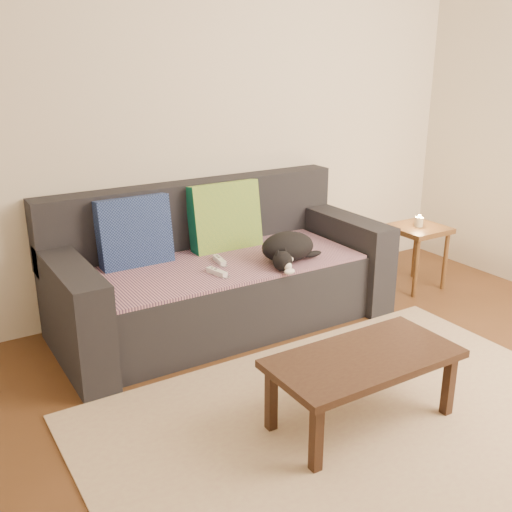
# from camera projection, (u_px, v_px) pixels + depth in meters

# --- Properties ---
(ground) EXTENTS (4.50, 4.50, 0.00)m
(ground) POSITION_uv_depth(u_px,v_px,m) (387.00, 449.00, 2.67)
(ground) COLOR brown
(ground) RESTS_ON ground
(back_wall) EXTENTS (4.50, 0.04, 2.60)m
(back_wall) POSITION_uv_depth(u_px,v_px,m) (184.00, 113.00, 3.85)
(back_wall) COLOR beige
(back_wall) RESTS_ON ground
(sofa) EXTENTS (2.10, 0.94, 0.87)m
(sofa) POSITION_uv_depth(u_px,v_px,m) (219.00, 277.00, 3.83)
(sofa) COLOR #232328
(sofa) RESTS_ON ground
(throw_blanket) EXTENTS (1.66, 0.74, 0.02)m
(throw_blanket) POSITION_uv_depth(u_px,v_px,m) (226.00, 263.00, 3.72)
(throw_blanket) COLOR #382545
(throw_blanket) RESTS_ON sofa
(cushion_navy) EXTENTS (0.45, 0.17, 0.46)m
(cushion_navy) POSITION_uv_depth(u_px,v_px,m) (135.00, 234.00, 3.62)
(cushion_navy) COLOR #0F1C42
(cushion_navy) RESTS_ON throw_blanket
(cushion_green) EXTENTS (0.48, 0.19, 0.49)m
(cushion_green) POSITION_uv_depth(u_px,v_px,m) (225.00, 219.00, 3.93)
(cushion_green) COLOR #0E593F
(cushion_green) RESTS_ON throw_blanket
(cat) EXTENTS (0.42, 0.37, 0.18)m
(cat) POSITION_uv_depth(u_px,v_px,m) (288.00, 248.00, 3.69)
(cat) COLOR black
(cat) RESTS_ON throw_blanket
(wii_remote_a) EXTENTS (0.06, 0.15, 0.03)m
(wii_remote_a) POSITION_uv_depth(u_px,v_px,m) (219.00, 260.00, 3.69)
(wii_remote_a) COLOR white
(wii_remote_a) RESTS_ON throw_blanket
(wii_remote_b) EXTENTS (0.07, 0.15, 0.03)m
(wii_remote_b) POSITION_uv_depth(u_px,v_px,m) (217.00, 272.00, 3.50)
(wii_remote_b) COLOR white
(wii_remote_b) RESTS_ON throw_blanket
(side_table) EXTENTS (0.37, 0.37, 0.47)m
(side_table) POSITION_uv_depth(u_px,v_px,m) (417.00, 237.00, 4.39)
(side_table) COLOR brown
(side_table) RESTS_ON ground
(candle) EXTENTS (0.06, 0.06, 0.09)m
(candle) POSITION_uv_depth(u_px,v_px,m) (419.00, 221.00, 4.35)
(candle) COLOR beige
(candle) RESTS_ON side_table
(rug) EXTENTS (2.50, 1.80, 0.01)m
(rug) POSITION_uv_depth(u_px,v_px,m) (365.00, 430.00, 2.79)
(rug) COLOR tan
(rug) RESTS_ON ground
(coffee_table) EXTENTS (0.90, 0.45, 0.36)m
(coffee_table) POSITION_uv_depth(u_px,v_px,m) (364.00, 364.00, 2.76)
(coffee_table) COLOR #312013
(coffee_table) RESTS_ON rug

